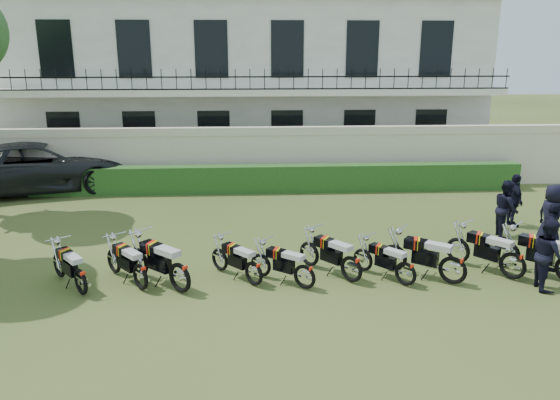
{
  "coord_description": "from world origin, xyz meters",
  "views": [
    {
      "loc": [
        -0.05,
        -12.35,
        5.14
      ],
      "look_at": [
        0.78,
        2.41,
        1.02
      ],
      "focal_mm": 35.0,
      "sensor_mm": 36.0,
      "label": 1
    }
  ],
  "objects_px": {
    "motorcycle_8": "(513,259)",
    "suv": "(42,166)",
    "officer_3": "(551,216)",
    "officer_1": "(548,254)",
    "motorcycle_2": "(180,271)",
    "motorcycle_3": "(254,268)",
    "officer_4": "(506,208)",
    "officer_5": "(514,200)",
    "motorcycle_1": "(140,271)",
    "officer_2": "(551,237)",
    "motorcycle_6": "(406,268)",
    "motorcycle_7": "(453,264)",
    "motorcycle_4": "(305,271)",
    "motorcycle_5": "(352,263)",
    "motorcycle_0": "(80,276)"
  },
  "relations": [
    {
      "from": "motorcycle_1",
      "to": "motorcycle_3",
      "type": "bearing_deg",
      "value": -37.3
    },
    {
      "from": "motorcycle_3",
      "to": "motorcycle_7",
      "type": "bearing_deg",
      "value": -44.59
    },
    {
      "from": "officer_2",
      "to": "officer_5",
      "type": "bearing_deg",
      "value": 2.63
    },
    {
      "from": "motorcycle_2",
      "to": "officer_2",
      "type": "bearing_deg",
      "value": -41.77
    },
    {
      "from": "motorcycle_1",
      "to": "officer_1",
      "type": "xyz_separation_m",
      "value": [
        8.91,
        -0.37,
        0.33
      ]
    },
    {
      "from": "motorcycle_6",
      "to": "officer_4",
      "type": "height_order",
      "value": "officer_4"
    },
    {
      "from": "motorcycle_3",
      "to": "officer_3",
      "type": "distance_m",
      "value": 8.17
    },
    {
      "from": "suv",
      "to": "officer_1",
      "type": "bearing_deg",
      "value": -139.88
    },
    {
      "from": "motorcycle_8",
      "to": "officer_1",
      "type": "bearing_deg",
      "value": -82.7
    },
    {
      "from": "motorcycle_3",
      "to": "motorcycle_4",
      "type": "distance_m",
      "value": 1.14
    },
    {
      "from": "motorcycle_3",
      "to": "officer_3",
      "type": "height_order",
      "value": "officer_3"
    },
    {
      "from": "motorcycle_2",
      "to": "officer_3",
      "type": "xyz_separation_m",
      "value": [
        9.49,
        2.36,
        0.33
      ]
    },
    {
      "from": "motorcycle_2",
      "to": "officer_4",
      "type": "xyz_separation_m",
      "value": [
        8.7,
        3.29,
        0.28
      ]
    },
    {
      "from": "motorcycle_2",
      "to": "officer_3",
      "type": "height_order",
      "value": "officer_3"
    },
    {
      "from": "suv",
      "to": "motorcycle_2",
      "type": "bearing_deg",
      "value": -162.67
    },
    {
      "from": "motorcycle_1",
      "to": "motorcycle_7",
      "type": "relative_size",
      "value": 0.87
    },
    {
      "from": "motorcycle_7",
      "to": "motorcycle_6",
      "type": "bearing_deg",
      "value": 126.85
    },
    {
      "from": "motorcycle_0",
      "to": "suv",
      "type": "height_order",
      "value": "suv"
    },
    {
      "from": "officer_2",
      "to": "motorcycle_4",
      "type": "bearing_deg",
      "value": 112.34
    },
    {
      "from": "motorcycle_3",
      "to": "motorcycle_5",
      "type": "xyz_separation_m",
      "value": [
        2.2,
        0.05,
        0.05
      ]
    },
    {
      "from": "motorcycle_8",
      "to": "officer_2",
      "type": "xyz_separation_m",
      "value": [
        1.14,
        0.56,
        0.33
      ]
    },
    {
      "from": "motorcycle_3",
      "to": "officer_2",
      "type": "xyz_separation_m",
      "value": [
        7.05,
        0.57,
        0.39
      ]
    },
    {
      "from": "officer_5",
      "to": "motorcycle_2",
      "type": "bearing_deg",
      "value": 113.55
    },
    {
      "from": "motorcycle_7",
      "to": "officer_5",
      "type": "bearing_deg",
      "value": -2.59
    },
    {
      "from": "motorcycle_3",
      "to": "officer_1",
      "type": "relative_size",
      "value": 0.85
    },
    {
      "from": "officer_2",
      "to": "motorcycle_3",
      "type": "bearing_deg",
      "value": 109.08
    },
    {
      "from": "motorcycle_1",
      "to": "motorcycle_8",
      "type": "height_order",
      "value": "motorcycle_8"
    },
    {
      "from": "motorcycle_2",
      "to": "motorcycle_3",
      "type": "bearing_deg",
      "value": -36.9
    },
    {
      "from": "motorcycle_2",
      "to": "officer_2",
      "type": "relative_size",
      "value": 0.98
    },
    {
      "from": "motorcycle_8",
      "to": "suv",
      "type": "xyz_separation_m",
      "value": [
        -13.66,
        8.94,
        0.42
      ]
    },
    {
      "from": "motorcycle_5",
      "to": "officer_2",
      "type": "distance_m",
      "value": 4.89
    },
    {
      "from": "motorcycle_7",
      "to": "suv",
      "type": "height_order",
      "value": "suv"
    },
    {
      "from": "motorcycle_6",
      "to": "officer_4",
      "type": "distance_m",
      "value": 4.92
    },
    {
      "from": "motorcycle_0",
      "to": "motorcycle_4",
      "type": "xyz_separation_m",
      "value": [
        4.82,
        0.03,
        -0.02
      ]
    },
    {
      "from": "motorcycle_6",
      "to": "motorcycle_7",
      "type": "height_order",
      "value": "motorcycle_7"
    },
    {
      "from": "motorcycle_3",
      "to": "motorcycle_6",
      "type": "height_order",
      "value": "motorcycle_3"
    },
    {
      "from": "suv",
      "to": "officer_5",
      "type": "distance_m",
      "value": 16.31
    },
    {
      "from": "motorcycle_5",
      "to": "officer_4",
      "type": "height_order",
      "value": "officer_4"
    },
    {
      "from": "motorcycle_4",
      "to": "officer_4",
      "type": "bearing_deg",
      "value": -23.73
    },
    {
      "from": "suv",
      "to": "motorcycle_0",
      "type": "bearing_deg",
      "value": -172.65
    },
    {
      "from": "motorcycle_3",
      "to": "officer_2",
      "type": "height_order",
      "value": "officer_2"
    },
    {
      "from": "motorcycle_6",
      "to": "officer_4",
      "type": "relative_size",
      "value": 0.83
    },
    {
      "from": "motorcycle_8",
      "to": "motorcycle_2",
      "type": "bearing_deg",
      "value": 142.17
    },
    {
      "from": "motorcycle_7",
      "to": "officer_3",
      "type": "bearing_deg",
      "value": -20.13
    },
    {
      "from": "motorcycle_4",
      "to": "officer_5",
      "type": "height_order",
      "value": "officer_5"
    },
    {
      "from": "officer_4",
      "to": "officer_5",
      "type": "height_order",
      "value": "officer_4"
    },
    {
      "from": "motorcycle_8",
      "to": "officer_3",
      "type": "xyz_separation_m",
      "value": [
        1.98,
        2.06,
        0.36
      ]
    },
    {
      "from": "officer_2",
      "to": "officer_4",
      "type": "height_order",
      "value": "officer_2"
    },
    {
      "from": "motorcycle_5",
      "to": "motorcycle_7",
      "type": "bearing_deg",
      "value": -46.24
    },
    {
      "from": "motorcycle_3",
      "to": "officer_5",
      "type": "distance_m",
      "value": 8.65
    }
  ]
}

